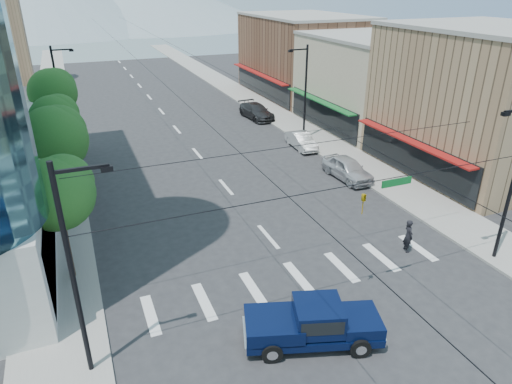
% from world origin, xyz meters
% --- Properties ---
extents(ground, '(160.00, 160.00, 0.00)m').
position_xyz_m(ground, '(0.00, 0.00, 0.00)').
color(ground, '#28282B').
rests_on(ground, ground).
extents(sidewalk_left, '(4.00, 120.00, 0.15)m').
position_xyz_m(sidewalk_left, '(-12.00, 40.00, 0.07)').
color(sidewalk_left, gray).
rests_on(sidewalk_left, ground).
extents(sidewalk_right, '(4.00, 120.00, 0.15)m').
position_xyz_m(sidewalk_right, '(12.00, 40.00, 0.07)').
color(sidewalk_right, gray).
rests_on(sidewalk_right, ground).
extents(shop_near, '(12.00, 14.00, 11.00)m').
position_xyz_m(shop_near, '(20.00, 10.00, 5.50)').
color(shop_near, '#8C6B4C').
rests_on(shop_near, ground).
extents(shop_mid, '(12.00, 14.00, 9.00)m').
position_xyz_m(shop_mid, '(20.00, 24.00, 4.50)').
color(shop_mid, tan).
rests_on(shop_mid, ground).
extents(shop_far, '(12.00, 18.00, 10.00)m').
position_xyz_m(shop_far, '(20.00, 40.00, 5.00)').
color(shop_far, brown).
rests_on(shop_far, ground).
extents(clock_tower, '(4.80, 4.80, 20.40)m').
position_xyz_m(clock_tower, '(-16.50, 62.00, 10.64)').
color(clock_tower, '#8C6B4C').
rests_on(clock_tower, ground).
extents(tree_near, '(3.65, 3.64, 6.71)m').
position_xyz_m(tree_near, '(-11.07, 6.10, 4.99)').
color(tree_near, black).
rests_on(tree_near, ground).
extents(tree_midnear, '(4.09, 4.09, 7.52)m').
position_xyz_m(tree_midnear, '(-11.07, 13.10, 5.59)').
color(tree_midnear, black).
rests_on(tree_midnear, ground).
extents(tree_midfar, '(3.65, 3.64, 6.71)m').
position_xyz_m(tree_midfar, '(-11.07, 20.10, 4.99)').
color(tree_midfar, black).
rests_on(tree_midfar, ground).
extents(tree_far, '(4.09, 4.09, 7.52)m').
position_xyz_m(tree_far, '(-11.07, 27.10, 5.59)').
color(tree_far, black).
rests_on(tree_far, ground).
extents(signal_rig, '(21.80, 0.20, 9.00)m').
position_xyz_m(signal_rig, '(0.19, -1.00, 4.64)').
color(signal_rig, black).
rests_on(signal_rig, ground).
extents(lamp_pole_nw, '(2.00, 0.25, 9.00)m').
position_xyz_m(lamp_pole_nw, '(-10.67, 30.00, 4.94)').
color(lamp_pole_nw, black).
rests_on(lamp_pole_nw, ground).
extents(lamp_pole_ne, '(2.00, 0.25, 9.00)m').
position_xyz_m(lamp_pole_ne, '(10.67, 22.00, 4.94)').
color(lamp_pole_ne, black).
rests_on(lamp_pole_ne, ground).
extents(pickup_truck, '(6.21, 3.76, 1.99)m').
position_xyz_m(pickup_truck, '(-1.87, -2.87, 1.04)').
color(pickup_truck, '#061033').
rests_on(pickup_truck, ground).
extents(pedestrian, '(0.64, 0.82, 1.99)m').
position_xyz_m(pedestrian, '(6.76, 1.53, 1.00)').
color(pedestrian, black).
rests_on(pedestrian, ground).
extents(parked_car_near, '(2.27, 5.11, 1.71)m').
position_xyz_m(parked_car_near, '(9.40, 11.97, 0.85)').
color(parked_car_near, '#BCBBC1').
rests_on(parked_car_near, ground).
extents(parked_car_mid, '(1.74, 4.49, 1.46)m').
position_xyz_m(parked_car_mid, '(9.40, 19.78, 0.73)').
color(parked_car_mid, silver).
rests_on(parked_car_mid, ground).
extents(parked_car_far, '(2.80, 5.84, 1.64)m').
position_xyz_m(parked_car_far, '(9.40, 30.77, 0.82)').
color(parked_car_far, '#2C2C2E').
rests_on(parked_car_far, ground).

